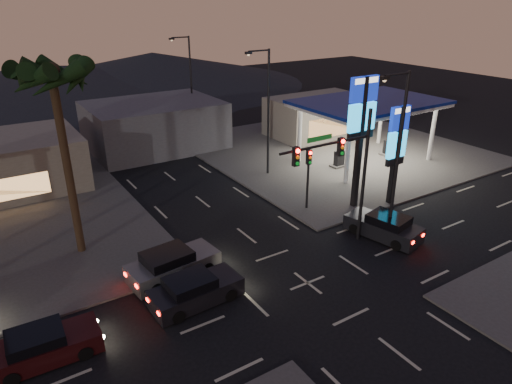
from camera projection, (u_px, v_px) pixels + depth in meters
ground at (308, 283)px, 23.46m from camera, size 140.00×140.00×0.00m
corner_lot_ne at (334, 149)px, 43.75m from camera, size 24.00×24.00×0.12m
gas_station at (369, 105)px, 38.67m from camera, size 12.20×8.20×5.47m
convenience_store at (317, 116)px, 47.83m from camera, size 10.00×6.00×4.00m
pylon_sign_tall at (362, 117)px, 29.40m from camera, size 2.20×0.35×9.00m
pylon_sign_short at (397, 141)px, 30.56m from camera, size 1.60×0.35×7.00m
traffic_signal_mast at (343, 163)px, 24.80m from camera, size 6.10×0.39×8.00m
pedestal_signal at (308, 170)px, 30.43m from camera, size 0.32×0.39×4.30m
streetlight_near at (397, 150)px, 25.35m from camera, size 2.14×0.25×10.00m
streetlight_mid at (266, 106)px, 35.39m from camera, size 2.14×0.25×10.00m
streetlight_far at (189, 80)px, 46.20m from camera, size 2.14×0.25×10.00m
palm_a at (54, 87)px, 22.59m from camera, size 4.41×4.41×10.86m
building_far_mid at (155, 125)px, 43.66m from camera, size 12.00×9.00×4.40m
hill_right at (153, 68)px, 76.26m from camera, size 50.00×50.00×5.00m
hill_center at (59, 79)px, 69.00m from camera, size 60.00×60.00×4.00m
car_lane_a_front at (195, 291)px, 21.70m from camera, size 4.60×2.10×1.47m
car_lane_a_mid at (43, 346)px, 18.29m from camera, size 4.42×2.00×1.42m
car_lane_b_front at (172, 265)px, 23.70m from camera, size 5.00×2.45×1.58m
suv_station at (384, 227)px, 27.68m from camera, size 2.84×4.83×1.52m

